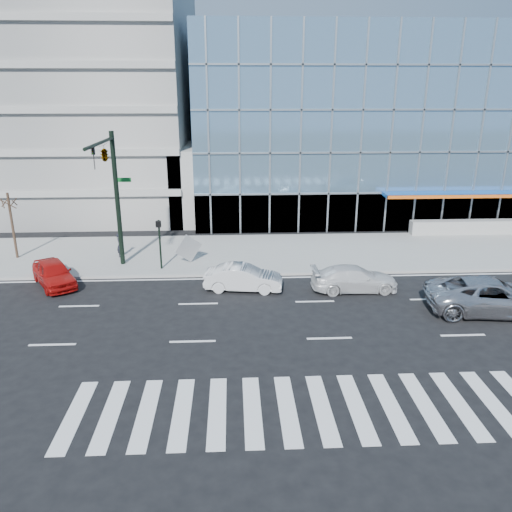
{
  "coord_description": "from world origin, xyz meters",
  "views": [
    {
      "loc": [
        -4.18,
        -23.45,
        10.44
      ],
      "look_at": [
        -2.9,
        3.0,
        1.52
      ],
      "focal_mm": 35.0,
      "sensor_mm": 36.0,
      "label": 1
    }
  ],
  "objects_px": {
    "street_tree_near": "(9,202)",
    "white_sedan": "(243,278)",
    "white_suv": "(354,279)",
    "pedestrian": "(120,245)",
    "red_sedan": "(54,273)",
    "ped_signal_post": "(159,237)",
    "traffic_signal": "(109,170)",
    "silver_suv": "(492,296)",
    "tilted_panel": "(189,248)"
  },
  "relations": [
    {
      "from": "street_tree_near",
      "to": "white_sedan",
      "type": "distance_m",
      "value": 15.76
    },
    {
      "from": "white_suv",
      "to": "street_tree_near",
      "type": "bearing_deg",
      "value": 72.55
    },
    {
      "from": "white_suv",
      "to": "pedestrian",
      "type": "xyz_separation_m",
      "value": [
        -13.77,
        5.97,
        0.24
      ]
    },
    {
      "from": "red_sedan",
      "to": "pedestrian",
      "type": "distance_m",
      "value": 5.21
    },
    {
      "from": "ped_signal_post",
      "to": "pedestrian",
      "type": "distance_m",
      "value": 4.0
    },
    {
      "from": "traffic_signal",
      "to": "red_sedan",
      "type": "relative_size",
      "value": 1.93
    },
    {
      "from": "silver_suv",
      "to": "white_suv",
      "type": "bearing_deg",
      "value": 69.34
    },
    {
      "from": "traffic_signal",
      "to": "silver_suv",
      "type": "distance_m",
      "value": 21.02
    },
    {
      "from": "ped_signal_post",
      "to": "pedestrian",
      "type": "bearing_deg",
      "value": 139.9
    },
    {
      "from": "white_sedan",
      "to": "red_sedan",
      "type": "xyz_separation_m",
      "value": [
        -10.51,
        1.19,
        0.02
      ]
    },
    {
      "from": "street_tree_near",
      "to": "silver_suv",
      "type": "xyz_separation_m",
      "value": [
        26.36,
        -9.19,
        -2.92
      ]
    },
    {
      "from": "silver_suv",
      "to": "red_sedan",
      "type": "relative_size",
      "value": 1.49
    },
    {
      "from": "ped_signal_post",
      "to": "pedestrian",
      "type": "relative_size",
      "value": 1.96
    },
    {
      "from": "silver_suv",
      "to": "white_suv",
      "type": "relative_size",
      "value": 1.33
    },
    {
      "from": "silver_suv",
      "to": "street_tree_near",
      "type": "bearing_deg",
      "value": 77.55
    },
    {
      "from": "white_suv",
      "to": "red_sedan",
      "type": "height_order",
      "value": "red_sedan"
    },
    {
      "from": "tilted_panel",
      "to": "ped_signal_post",
      "type": "bearing_deg",
      "value": -174.6
    },
    {
      "from": "white_suv",
      "to": "red_sedan",
      "type": "relative_size",
      "value": 1.12
    },
    {
      "from": "ped_signal_post",
      "to": "silver_suv",
      "type": "relative_size",
      "value": 0.49
    },
    {
      "from": "traffic_signal",
      "to": "ped_signal_post",
      "type": "distance_m",
      "value": 4.75
    },
    {
      "from": "street_tree_near",
      "to": "tilted_panel",
      "type": "height_order",
      "value": "street_tree_near"
    },
    {
      "from": "white_suv",
      "to": "tilted_panel",
      "type": "relative_size",
      "value": 3.58
    },
    {
      "from": "traffic_signal",
      "to": "pedestrian",
      "type": "distance_m",
      "value": 5.98
    },
    {
      "from": "traffic_signal",
      "to": "pedestrian",
      "type": "height_order",
      "value": "traffic_signal"
    },
    {
      "from": "ped_signal_post",
      "to": "white_sedan",
      "type": "bearing_deg",
      "value": -33.13
    },
    {
      "from": "ped_signal_post",
      "to": "red_sedan",
      "type": "distance_m",
      "value": 6.16
    },
    {
      "from": "ped_signal_post",
      "to": "white_suv",
      "type": "distance_m",
      "value": 11.51
    },
    {
      "from": "traffic_signal",
      "to": "white_suv",
      "type": "xyz_separation_m",
      "value": [
        13.35,
        -3.14,
        -5.49
      ]
    },
    {
      "from": "white_suv",
      "to": "silver_suv",
      "type": "bearing_deg",
      "value": -118.27
    },
    {
      "from": "white_sedan",
      "to": "tilted_panel",
      "type": "height_order",
      "value": "tilted_panel"
    },
    {
      "from": "street_tree_near",
      "to": "white_suv",
      "type": "xyz_separation_m",
      "value": [
        20.36,
        -6.08,
        -3.1
      ]
    },
    {
      "from": "traffic_signal",
      "to": "tilted_panel",
      "type": "xyz_separation_m",
      "value": [
        4.07,
        1.46,
        -5.1
      ]
    },
    {
      "from": "street_tree_near",
      "to": "ped_signal_post",
      "type": "bearing_deg",
      "value": -15.06
    },
    {
      "from": "street_tree_near",
      "to": "pedestrian",
      "type": "distance_m",
      "value": 7.18
    },
    {
      "from": "traffic_signal",
      "to": "white_sedan",
      "type": "distance_m",
      "value": 9.58
    },
    {
      "from": "traffic_signal",
      "to": "tilted_panel",
      "type": "relative_size",
      "value": 6.15
    },
    {
      "from": "traffic_signal",
      "to": "white_sedan",
      "type": "height_order",
      "value": "traffic_signal"
    },
    {
      "from": "ped_signal_post",
      "to": "tilted_panel",
      "type": "height_order",
      "value": "ped_signal_post"
    },
    {
      "from": "red_sedan",
      "to": "traffic_signal",
      "type": "bearing_deg",
      "value": -5.49
    },
    {
      "from": "traffic_signal",
      "to": "silver_suv",
      "type": "xyz_separation_m",
      "value": [
        19.35,
        -6.26,
        -5.31
      ]
    },
    {
      "from": "white_sedan",
      "to": "tilted_panel",
      "type": "distance_m",
      "value": 5.38
    },
    {
      "from": "ped_signal_post",
      "to": "white_suv",
      "type": "height_order",
      "value": "ped_signal_post"
    },
    {
      "from": "ped_signal_post",
      "to": "street_tree_near",
      "type": "height_order",
      "value": "street_tree_near"
    },
    {
      "from": "silver_suv",
      "to": "white_suv",
      "type": "xyz_separation_m",
      "value": [
        -6.0,
        3.11,
        -0.18
      ]
    },
    {
      "from": "white_sedan",
      "to": "pedestrian",
      "type": "bearing_deg",
      "value": 61.83
    },
    {
      "from": "silver_suv",
      "to": "white_sedan",
      "type": "distance_m",
      "value": 12.49
    },
    {
      "from": "street_tree_near",
      "to": "pedestrian",
      "type": "xyz_separation_m",
      "value": [
        6.59,
        -0.1,
        -2.87
      ]
    },
    {
      "from": "ped_signal_post",
      "to": "silver_suv",
      "type": "height_order",
      "value": "ped_signal_post"
    },
    {
      "from": "tilted_panel",
      "to": "traffic_signal",
      "type": "bearing_deg",
      "value": 170.61
    },
    {
      "from": "pedestrian",
      "to": "tilted_panel",
      "type": "bearing_deg",
      "value": -101.92
    }
  ]
}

